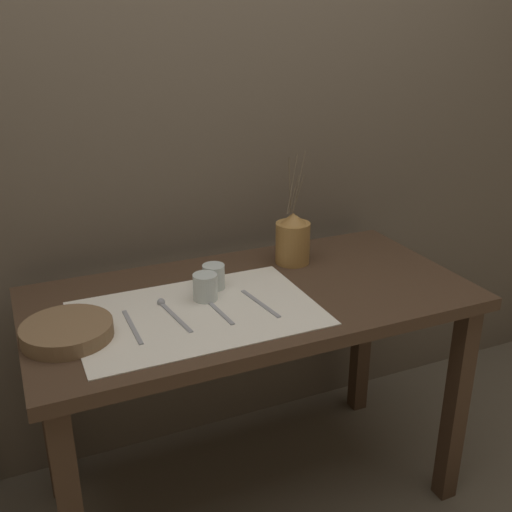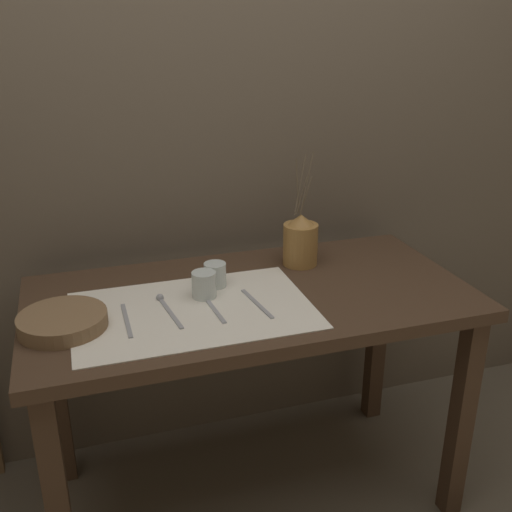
# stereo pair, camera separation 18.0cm
# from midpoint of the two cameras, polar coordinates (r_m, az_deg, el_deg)

# --- Properties ---
(ground_plane) EXTENTS (12.00, 12.00, 0.00)m
(ground_plane) POSITION_cam_midpoint_polar(r_m,az_deg,el_deg) (2.29, 2.00, -21.54)
(ground_plane) COLOR brown
(stone_wall_back) EXTENTS (7.00, 0.06, 2.40)m
(stone_wall_back) POSITION_cam_midpoint_polar(r_m,az_deg,el_deg) (2.13, -1.73, 11.74)
(stone_wall_back) COLOR brown
(stone_wall_back) RESTS_ON ground_plane
(wooden_table) EXTENTS (1.36, 0.68, 0.78)m
(wooden_table) POSITION_cam_midpoint_polar(r_m,az_deg,el_deg) (1.89, 2.27, -6.52)
(wooden_table) COLOR #422D1E
(wooden_table) RESTS_ON ground_plane
(linen_cloth) EXTENTS (0.69, 0.45, 0.00)m
(linen_cloth) POSITION_cam_midpoint_polar(r_m,az_deg,el_deg) (1.74, -3.09, -5.25)
(linen_cloth) COLOR silver
(linen_cloth) RESTS_ON wooden_table
(pitcher_with_flowers) EXTENTS (0.12, 0.12, 0.39)m
(pitcher_with_flowers) POSITION_cam_midpoint_polar(r_m,az_deg,el_deg) (2.04, 6.79, 1.37)
(pitcher_with_flowers) COLOR olive
(pitcher_with_flowers) RESTS_ON wooden_table
(wooden_bowl) EXTENTS (0.24, 0.24, 0.04)m
(wooden_bowl) POSITION_cam_midpoint_polar(r_m,az_deg,el_deg) (1.68, -15.05, -6.12)
(wooden_bowl) COLOR brown
(wooden_bowl) RESTS_ON wooden_table
(glass_tumbler_near) EXTENTS (0.07, 0.07, 0.08)m
(glass_tumbler_near) POSITION_cam_midpoint_polar(r_m,az_deg,el_deg) (1.79, -2.13, -2.80)
(glass_tumbler_near) COLOR silver
(glass_tumbler_near) RESTS_ON wooden_table
(glass_tumbler_far) EXTENTS (0.07, 0.07, 0.08)m
(glass_tumbler_far) POSITION_cam_midpoint_polar(r_m,az_deg,el_deg) (1.87, -1.17, -1.85)
(glass_tumbler_far) COLOR silver
(glass_tumbler_far) RESTS_ON wooden_table
(fork_outer) EXTENTS (0.01, 0.20, 0.00)m
(fork_outer) POSITION_cam_midpoint_polar(r_m,az_deg,el_deg) (1.69, -9.26, -6.14)
(fork_outer) COLOR #939399
(fork_outer) RESTS_ON wooden_table
(spoon_outer) EXTENTS (0.04, 0.22, 0.02)m
(spoon_outer) POSITION_cam_midpoint_polar(r_m,az_deg,el_deg) (1.77, -5.87, -4.62)
(spoon_outer) COLOR #939399
(spoon_outer) RESTS_ON wooden_table
(fork_inner) EXTENTS (0.03, 0.21, 0.00)m
(fork_inner) POSITION_cam_midpoint_polar(r_m,az_deg,el_deg) (1.74, -1.18, -4.99)
(fork_inner) COLOR #939399
(fork_inner) RESTS_ON wooden_table
(knife_center) EXTENTS (0.04, 0.20, 0.00)m
(knife_center) POSITION_cam_midpoint_polar(r_m,az_deg,el_deg) (1.77, 3.02, -4.60)
(knife_center) COLOR #939399
(knife_center) RESTS_ON wooden_table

